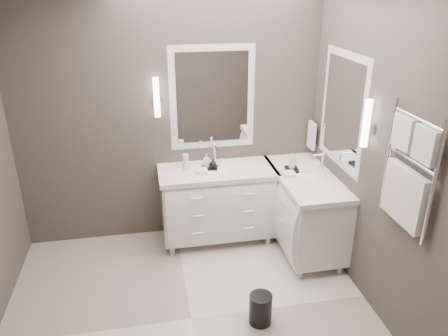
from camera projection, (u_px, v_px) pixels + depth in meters
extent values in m
cube|color=beige|center=(191.00, 319.00, 3.76)|extent=(3.20, 3.00, 0.01)
cube|color=#473E38|center=(170.00, 118.00, 4.58)|extent=(3.20, 0.01, 2.70)
cube|color=#473E38|center=(224.00, 319.00, 1.87)|extent=(3.20, 0.01, 2.70)
cube|color=#473E38|center=(385.00, 161.00, 3.50)|extent=(0.01, 3.00, 2.70)
cube|color=white|center=(217.00, 203.00, 4.76)|extent=(1.20, 0.55, 0.70)
cube|color=white|center=(217.00, 171.00, 4.62)|extent=(1.24, 0.59, 0.05)
ellipsoid|color=white|center=(217.00, 173.00, 4.62)|extent=(0.36, 0.28, 0.12)
cylinder|color=white|center=(215.00, 154.00, 4.71)|extent=(0.02, 0.02, 0.22)
cube|color=white|center=(304.00, 209.00, 4.62)|extent=(0.55, 1.20, 0.70)
cube|color=white|center=(307.00, 177.00, 4.47)|extent=(0.59, 1.24, 0.05)
ellipsoid|color=white|center=(307.00, 179.00, 4.48)|extent=(0.36, 0.28, 0.12)
cylinder|color=white|center=(322.00, 164.00, 4.45)|extent=(0.02, 0.02, 0.22)
cube|color=white|center=(212.00, 98.00, 4.57)|extent=(0.90, 0.02, 1.10)
cube|color=white|center=(212.00, 98.00, 4.57)|extent=(0.77, 0.02, 0.96)
cube|color=white|center=(342.00, 110.00, 4.14)|extent=(0.02, 0.90, 1.10)
cube|color=white|center=(342.00, 110.00, 4.14)|extent=(0.02, 0.90, 0.96)
cube|color=white|center=(157.00, 102.00, 4.41)|extent=(0.05, 0.05, 0.10)
cylinder|color=white|center=(157.00, 97.00, 4.39)|extent=(0.06, 0.06, 0.40)
cube|color=white|center=(366.00, 129.00, 3.61)|extent=(0.05, 0.05, 0.10)
cylinder|color=white|center=(366.00, 123.00, 3.59)|extent=(0.06, 0.06, 0.40)
cylinder|color=white|center=(314.00, 123.00, 4.76)|extent=(0.02, 0.22, 0.02)
cube|color=white|center=(312.00, 135.00, 4.81)|extent=(0.03, 0.17, 0.30)
cylinder|color=white|center=(434.00, 186.00, 2.85)|extent=(0.03, 0.03, 0.90)
cylinder|color=white|center=(389.00, 155.00, 3.34)|extent=(0.03, 0.03, 0.90)
cube|color=white|center=(426.00, 145.00, 2.89)|extent=(0.06, 0.22, 0.24)
cube|color=white|center=(404.00, 133.00, 3.12)|extent=(0.06, 0.22, 0.24)
cube|color=white|center=(404.00, 196.00, 3.18)|extent=(0.06, 0.46, 0.42)
cylinder|color=black|center=(260.00, 309.00, 3.68)|extent=(0.20, 0.20, 0.27)
cube|color=black|center=(210.00, 168.00, 4.60)|extent=(0.20, 0.17, 0.03)
cube|color=black|center=(292.00, 170.00, 4.56)|extent=(0.15, 0.19, 0.03)
cylinder|color=silver|center=(186.00, 162.00, 4.54)|extent=(0.06, 0.06, 0.18)
imported|color=white|center=(206.00, 160.00, 4.59)|extent=(0.07, 0.07, 0.13)
imported|color=black|center=(213.00, 163.00, 4.56)|extent=(0.09, 0.09, 0.10)
imported|color=white|center=(292.00, 161.00, 4.52)|extent=(0.08, 0.08, 0.17)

